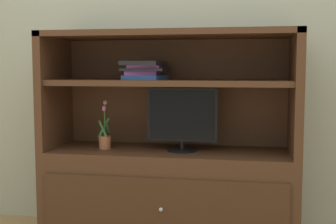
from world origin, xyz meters
The scene contains 5 objects.
painted_rear_wall centered at (0.00, 0.75, 1.40)m, with size 6.00×0.10×2.80m, color #ADB29E.
media_console centered at (0.00, 0.40, 0.45)m, with size 1.60×0.55×1.36m.
tv_monitor centered at (0.08, 0.38, 0.82)m, with size 0.45×0.19×0.40m.
potted_plant centered at (-0.42, 0.37, 0.68)m, with size 0.08×0.09×0.32m.
magazine_stack centered at (-0.16, 0.40, 1.12)m, with size 0.28×0.32×0.12m.
Camera 1 is at (0.51, -2.40, 1.14)m, focal length 48.05 mm.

